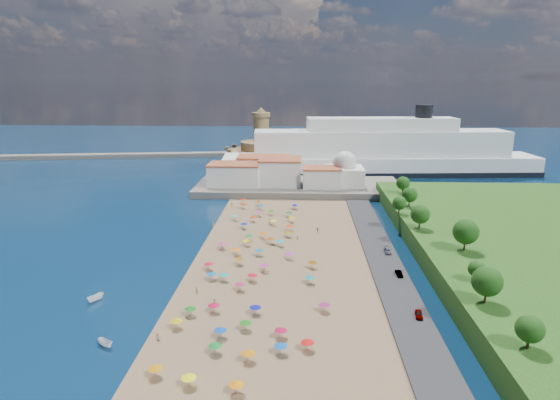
{
  "coord_description": "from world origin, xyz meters",
  "views": [
    {
      "loc": [
        11.24,
        -130.18,
        49.0
      ],
      "look_at": [
        4.0,
        25.0,
        8.0
      ],
      "focal_mm": 30.0,
      "sensor_mm": 36.0,
      "label": 1
    }
  ],
  "objects": [
    {
      "name": "moored_boats",
      "position": [
        -30.51,
        -44.02,
        0.78
      ],
      "size": [
        13.46,
        21.77,
        1.62
      ],
      "color": "white",
      "rests_on": "ground"
    },
    {
      "name": "ground",
      "position": [
        0.0,
        0.0,
        0.0
      ],
      "size": [
        700.0,
        700.0,
        0.0
      ],
      "primitive_type": "plane",
      "color": "#071938",
      "rests_on": "ground"
    },
    {
      "name": "domed_building",
      "position": [
        30.0,
        71.0,
        8.97
      ],
      "size": [
        16.0,
        16.0,
        15.0
      ],
      "color": "silver",
      "rests_on": "terrace"
    },
    {
      "name": "beachgoers",
      "position": [
        -2.33,
        2.62,
        1.1
      ],
      "size": [
        36.02,
        96.21,
        1.85
      ],
      "color": "tan",
      "rests_on": "beach"
    },
    {
      "name": "breakwater",
      "position": [
        -110.0,
        153.0,
        1.3
      ],
      "size": [
        199.03,
        34.77,
        2.6
      ],
      "primitive_type": "cube",
      "rotation": [
        0.0,
        0.0,
        0.14
      ],
      "color": "#59544C",
      "rests_on": "ground"
    },
    {
      "name": "waterfront_buildings",
      "position": [
        -3.05,
        73.64,
        7.88
      ],
      "size": [
        57.0,
        29.0,
        11.0
      ],
      "color": "silver",
      "rests_on": "terrace"
    },
    {
      "name": "cruise_ship",
      "position": [
        51.63,
        111.36,
        10.48
      ],
      "size": [
        163.23,
        35.83,
        35.4
      ],
      "color": "black",
      "rests_on": "ground"
    },
    {
      "name": "fortress",
      "position": [
        -12.0,
        138.0,
        6.68
      ],
      "size": [
        40.0,
        40.0,
        32.4
      ],
      "color": "#997B4C",
      "rests_on": "ground"
    },
    {
      "name": "parked_cars",
      "position": [
        36.0,
        -19.08,
        1.32
      ],
      "size": [
        1.91,
        40.7,
        1.28
      ],
      "color": "gray",
      "rests_on": "promenade"
    },
    {
      "name": "hillside_trees",
      "position": [
        48.75,
        -8.06,
        10.26
      ],
      "size": [
        15.55,
        110.16,
        8.27
      ],
      "color": "#382314",
      "rests_on": "hillside"
    },
    {
      "name": "terrace",
      "position": [
        10.0,
        73.0,
        1.5
      ],
      "size": [
        90.0,
        36.0,
        3.0
      ],
      "primitive_type": "cube",
      "color": "#59544C",
      "rests_on": "ground"
    },
    {
      "name": "beach_parasols",
      "position": [
        -1.04,
        -11.19,
        2.15
      ],
      "size": [
        32.3,
        117.25,
        2.2
      ],
      "color": "gray",
      "rests_on": "beach"
    },
    {
      "name": "jetty",
      "position": [
        -12.0,
        108.0,
        1.2
      ],
      "size": [
        18.0,
        70.0,
        2.4
      ],
      "primitive_type": "cube",
      "color": "#59544C",
      "rests_on": "ground"
    }
  ]
}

